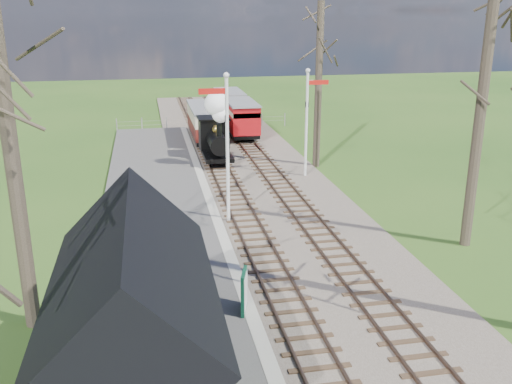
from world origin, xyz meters
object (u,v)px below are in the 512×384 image
(station_shed, at_px, (136,339))
(coach, at_px, (205,121))
(sign_board, at_px, (244,291))
(locomotive, at_px, (216,131))
(red_carriage_a, at_px, (241,118))
(red_carriage_b, at_px, (230,105))
(person, at_px, (200,366))
(semaphore_far, at_px, (308,115))
(bench, at_px, (188,326))
(semaphore_near, at_px, (226,138))

(station_shed, bearing_deg, coach, 81.16)
(coach, height_order, sign_board, coach)
(locomotive, xyz_separation_m, red_carriage_a, (2.61, 6.73, -0.51))
(sign_board, bearing_deg, red_carriage_b, 82.35)
(station_shed, bearing_deg, sign_board, 55.61)
(person, bearing_deg, sign_board, -48.00)
(station_shed, height_order, coach, station_shed)
(station_shed, xyz_separation_m, semaphore_far, (8.67, 18.00, 1.08))
(sign_board, height_order, bench, sign_board)
(semaphore_near, height_order, person, semaphore_near)
(red_carriage_b, height_order, person, red_carriage_b)
(coach, bearing_deg, bench, -97.13)
(station_shed, relative_size, coach, 0.95)
(bench, xyz_separation_m, person, (0.11, -2.10, 0.20))
(locomotive, distance_m, red_carriage_b, 12.52)
(station_shed, height_order, sign_board, station_shed)
(locomotive, height_order, person, locomotive)
(semaphore_near, bearing_deg, coach, 87.18)
(station_shed, height_order, locomotive, station_shed)
(red_carriage_a, height_order, sign_board, red_carriage_a)
(semaphore_far, relative_size, sign_board, 4.58)
(locomotive, relative_size, red_carriage_a, 0.87)
(semaphore_far, height_order, person, semaphore_far)
(station_shed, relative_size, bench, 3.80)
(coach, bearing_deg, red_carriage_b, 67.16)
(semaphore_near, bearing_deg, locomotive, 85.48)
(station_shed, xyz_separation_m, locomotive, (4.29, 21.58, -0.34))
(red_carriage_b, bearing_deg, semaphore_far, -83.60)
(red_carriage_a, bearing_deg, bench, -102.66)
(station_shed, relative_size, sign_board, 5.04)
(semaphore_far, bearing_deg, semaphore_near, -130.60)
(semaphore_near, relative_size, bench, 3.75)
(semaphore_near, xyz_separation_m, locomotive, (0.76, 9.58, -1.69))
(coach, relative_size, red_carriage_b, 1.39)
(person, bearing_deg, semaphore_near, -33.62)
(locomotive, bearing_deg, station_shed, -101.23)
(station_shed, xyz_separation_m, semaphore_near, (3.53, 12.00, 1.35))
(station_shed, height_order, semaphore_far, semaphore_far)
(station_shed, distance_m, coach, 27.99)
(semaphore_far, distance_m, bench, 16.94)
(semaphore_near, xyz_separation_m, person, (-2.20, -11.06, -2.79))
(semaphore_far, height_order, sign_board, semaphore_far)
(semaphore_far, relative_size, locomotive, 1.38)
(red_carriage_b, xyz_separation_m, person, (-5.57, -32.88, -0.59))
(semaphore_near, distance_m, coach, 15.81)
(coach, height_order, bench, coach)
(semaphore_near, bearing_deg, station_shed, -106.38)
(person, bearing_deg, bench, -19.37)
(semaphore_near, bearing_deg, person, -101.25)
(bench, bearing_deg, sign_board, 36.11)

